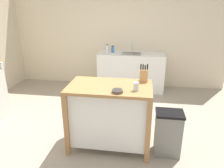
{
  "coord_description": "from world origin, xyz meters",
  "views": [
    {
      "loc": [
        0.66,
        -2.7,
        1.92
      ],
      "look_at": [
        0.23,
        0.13,
        0.88
      ],
      "focal_mm": 34.37,
      "sensor_mm": 36.0,
      "label": 1
    }
  ],
  "objects": [
    {
      "name": "sink_counter",
      "position": [
        0.38,
        2.24,
        0.44
      ],
      "size": [
        1.54,
        0.6,
        0.88
      ],
      "color": "silver",
      "rests_on": "ground"
    },
    {
      "name": "bottle_hand_soap",
      "position": [
        -0.07,
        2.27,
        0.96
      ],
      "size": [
        0.06,
        0.06,
        0.17
      ],
      "color": "blue",
      "rests_on": "sink_counter"
    },
    {
      "name": "knife_block",
      "position": [
        0.67,
        0.16,
        1.02
      ],
      "size": [
        0.11,
        0.09,
        0.25
      ],
      "color": "tan",
      "rests_on": "kitchen_island"
    },
    {
      "name": "kitchen_island",
      "position": [
        0.23,
        -0.07,
        0.52
      ],
      "size": [
        1.12,
        0.66,
        0.93
      ],
      "color": "#9E7042",
      "rests_on": "ground"
    },
    {
      "name": "trash_bin",
      "position": [
        1.03,
        -0.15,
        0.32
      ],
      "size": [
        0.36,
        0.28,
        0.63
      ],
      "color": "slate",
      "rests_on": "ground"
    },
    {
      "name": "sink_faucet",
      "position": [
        0.38,
        2.38,
        0.99
      ],
      "size": [
        0.02,
        0.02,
        0.22
      ],
      "color": "#B7BCC1",
      "rests_on": "sink_counter"
    },
    {
      "name": "ground_plane",
      "position": [
        0.0,
        0.0,
        0.0
      ],
      "size": [
        6.23,
        6.23,
        0.0
      ],
      "primitive_type": "plane",
      "color": "gray",
      "rests_on": "ground"
    },
    {
      "name": "bowl_stoneware_deep",
      "position": [
        0.36,
        -0.3,
        0.95
      ],
      "size": [
        0.14,
        0.14,
        0.04
      ],
      "color": "#564C47",
      "rests_on": "kitchen_island"
    },
    {
      "name": "bottle_spray_cleaner",
      "position": [
        -0.19,
        2.22,
        0.98
      ],
      "size": [
        0.06,
        0.06,
        0.2
      ],
      "color": "white",
      "rests_on": "sink_counter"
    },
    {
      "name": "drinking_cup",
      "position": [
        0.58,
        -0.2,
        0.98
      ],
      "size": [
        0.07,
        0.07,
        0.11
      ],
      "color": "silver",
      "rests_on": "kitchen_island"
    },
    {
      "name": "wall_back",
      "position": [
        0.0,
        2.59,
        1.3
      ],
      "size": [
        5.23,
        0.1,
        2.6
      ],
      "primitive_type": "cube",
      "color": "beige",
      "rests_on": "ground"
    }
  ]
}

